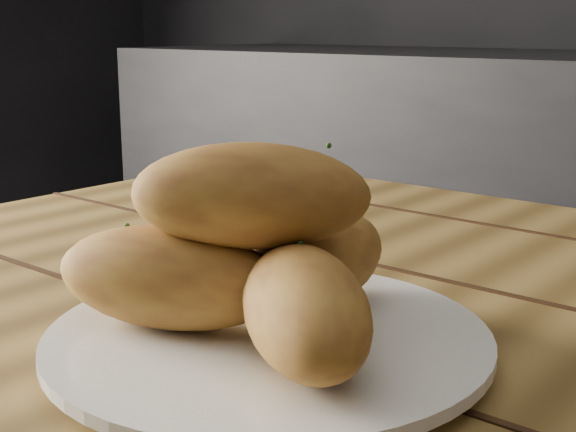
% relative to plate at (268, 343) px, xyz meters
% --- Properties ---
extents(plate, '(0.29, 0.29, 0.02)m').
position_rel_plate_xyz_m(plate, '(0.00, 0.00, 0.00)').
color(plate, white).
rests_on(plate, table).
extents(bread_rolls, '(0.27, 0.23, 0.12)m').
position_rel_plate_xyz_m(bread_rolls, '(-0.01, -0.00, 0.06)').
color(bread_rolls, '#B88933').
rests_on(bread_rolls, plate).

